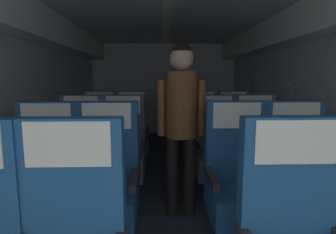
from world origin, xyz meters
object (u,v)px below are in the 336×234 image
Objects in this scene: seat_c_right_aisle at (256,152)px; seat_c_left_window at (81,154)px; seat_d_right_window at (201,136)px; seat_b_left_window at (45,187)px; seat_b_right_window at (238,184)px; seat_d_left_aisle at (132,136)px; flight_attendant at (181,112)px; seat_b_right_aisle at (298,183)px; seat_b_left_aisle at (106,186)px; seat_c_left_aisle at (123,153)px; seat_d_left_window at (100,136)px; seat_c_right_window at (216,153)px; seat_d_right_aisle at (234,135)px.

seat_c_left_window is at bearing -179.21° from seat_c_right_aisle.
seat_d_right_window is at bearing 118.60° from seat_c_right_aisle.
seat_b_left_window is 1.46m from seat_b_right_window.
seat_b_left_window is at bearing -128.94° from seat_d_right_window.
seat_c_right_aisle is 1.71m from seat_d_left_aisle.
seat_d_left_aisle is 0.69× the size of flight_attendant.
seat_b_right_aisle and seat_d_right_window have the same top height.
seat_b_left_window is 0.90m from seat_c_left_window.
seat_c_right_aisle is (0.01, 0.92, 0.00)m from seat_b_right_aisle.
seat_b_left_aisle is 1.00× the size of seat_c_left_aisle.
seat_c_right_aisle is (1.93, 0.93, 0.00)m from seat_b_left_window.
seat_c_left_aisle is (0.46, 0.90, 0.00)m from seat_b_left_window.
flight_attendant reaches higher than seat_d_left_window.
seat_d_left_aisle is at bearing 129.19° from seat_b_right_aisle.
seat_d_right_window is (1.45, 1.80, 0.00)m from seat_b_left_window.
seat_c_right_aisle is 0.46m from seat_c_right_window.
flight_attendant is at bearing -23.92° from seat_c_left_window.
seat_c_right_window is 0.81m from flight_attendant.
seat_b_left_window is at bearing -150.15° from flight_attendant.
seat_c_right_aisle is at bearing -30.81° from seat_d_left_aisle.
seat_d_left_window is at bearing 89.89° from seat_c_left_window.
seat_b_right_aisle is at bearing -0.05° from seat_b_left_aisle.
seat_b_right_aisle and seat_c_left_window have the same top height.
seat_b_right_aisle is 2.64m from seat_d_left_window.
seat_b_right_aisle is 1.00m from seat_c_right_window.
seat_c_left_window is at bearing -154.74° from seat_d_right_aisle.
flight_attendant reaches higher than seat_c_right_window.
seat_d_left_aisle is at bearing 119.15° from seat_b_right_window.
flight_attendant reaches higher than seat_b_left_aisle.
seat_c_right_aisle is 0.88m from seat_d_right_aisle.
seat_c_left_window is at bearing 148.65° from seat_b_right_window.
seat_c_right_window is at bearing 116.69° from seat_b_right_aisle.
seat_d_left_window is 1.00× the size of seat_d_left_aisle.
seat_b_right_window is 2.05m from seat_d_left_aisle.
seat_b_left_aisle is at bearing -63.17° from seat_c_left_window.
seat_b_right_window is 1.00× the size of seat_c_right_aisle.
seat_b_right_aisle is at bearing 0.27° from seat_b_left_window.
seat_c_left_window is at bearing 155.10° from seat_b_right_aisle.
seat_c_right_aisle is at bearing -89.82° from seat_d_right_aisle.
seat_c_left_aisle is 1.34m from seat_d_right_window.
seat_c_left_aisle is 1.00× the size of seat_d_left_aisle.
seat_d_right_aisle is (0.46, 0.90, 0.00)m from seat_c_right_window.
seat_d_right_aisle is at bearing 43.19° from seat_b_left_window.
seat_b_left_window is 1.00× the size of seat_c_left_window.
seat_d_left_window is at bearing 136.60° from seat_b_right_aisle.
seat_c_right_window is 1.00× the size of seat_d_right_aisle.
seat_b_left_aisle and seat_c_right_window have the same top height.
seat_b_right_window is 1.86m from seat_d_right_aisle.
seat_b_left_window and seat_b_right_aisle have the same top height.
seat_b_left_aisle is 2.05m from seat_d_right_window.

